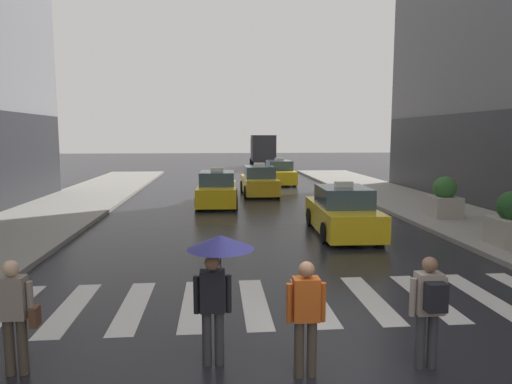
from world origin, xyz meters
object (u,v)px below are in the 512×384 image
taxi_third (259,182)px  pedestrian_with_backpack (429,304)px  taxi_lead (343,213)px  taxi_fourth (279,174)px  planter_mid_block (444,199)px  pedestrian_with_handbag (15,311)px  box_truck (262,150)px  pedestrian_with_umbrella (218,264)px  planter_near_corner (512,221)px  pedestrian_plain_coat (306,312)px  taxi_second (217,190)px

taxi_third → pedestrian_with_backpack: size_ratio=2.77×
taxi_third → pedestrian_with_backpack: (0.58, -19.46, 0.25)m
taxi_lead → taxi_third: size_ratio=1.01×
taxi_fourth → planter_mid_block: taxi_fourth is taller
taxi_third → pedestrian_with_handbag: size_ratio=2.77×
box_truck → pedestrian_with_umbrella: bearing=-96.7°
taxi_lead → taxi_third: bearing=100.1°
taxi_fourth → pedestrian_with_backpack: (-1.31, -24.91, 0.25)m
pedestrian_with_handbag → planter_near_corner: size_ratio=1.03×
taxi_third → pedestrian_with_umbrella: pedestrian_with_umbrella is taller
taxi_lead → pedestrian_with_umbrella: pedestrian_with_umbrella is taller
taxi_fourth → pedestrian_plain_coat: (-3.09, -24.95, 0.21)m
taxi_third → taxi_fourth: size_ratio=1.00×
pedestrian_with_umbrella → planter_near_corner: size_ratio=1.21×
pedestrian_with_backpack → pedestrian_plain_coat: (-1.78, -0.04, -0.03)m
pedestrian_with_backpack → planter_mid_block: bearing=61.6°
planter_near_corner → planter_mid_block: bearing=85.7°
taxi_second → taxi_fourth: same height
taxi_lead → planter_near_corner: bearing=-31.2°
pedestrian_with_backpack → planter_near_corner: planter_near_corner is taller
taxi_lead → pedestrian_with_umbrella: bearing=-116.5°
taxi_second → planter_mid_block: taxi_second is taller
pedestrian_with_handbag → pedestrian_with_umbrella: bearing=0.6°
taxi_lead → taxi_second: 8.05m
pedestrian_with_backpack → pedestrian_with_handbag: 5.81m
planter_mid_block → taxi_lead: bearing=-156.5°
taxi_second → taxi_third: same height
planter_near_corner → taxi_third: bearing=115.2°
pedestrian_with_backpack → planter_mid_block: planter_mid_block is taller
box_truck → planter_mid_block: bearing=-81.4°
pedestrian_plain_coat → planter_near_corner: bearing=41.0°
taxi_third → planter_mid_block: bearing=-52.4°
taxi_second → box_truck: box_truck is taller
planter_near_corner → planter_mid_block: 4.65m
taxi_third → taxi_fourth: 5.76m
taxi_second → planter_near_corner: 12.75m
pedestrian_with_umbrella → pedestrian_with_backpack: size_ratio=1.18×
taxi_lead → pedestrian_plain_coat: size_ratio=2.78×
taxi_lead → pedestrian_plain_coat: 9.51m
taxi_third → planter_mid_block: size_ratio=2.85×
taxi_lead → pedestrian_with_backpack: (-1.28, -8.96, 0.25)m
taxi_third → pedestrian_with_backpack: taxi_third is taller
taxi_fourth → pedestrian_plain_coat: 25.14m
pedestrian_with_umbrella → pedestrian_with_backpack: pedestrian_with_umbrella is taller
box_truck → pedestrian_with_handbag: box_truck is taller
taxi_second → pedestrian_with_backpack: bearing=-79.4°
taxi_second → pedestrian_with_handbag: size_ratio=2.79×
taxi_second → box_truck: (4.58, 23.67, 1.13)m
taxi_fourth → pedestrian_with_umbrella: bearing=-99.9°
pedestrian_with_handbag → pedestrian_plain_coat: same height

